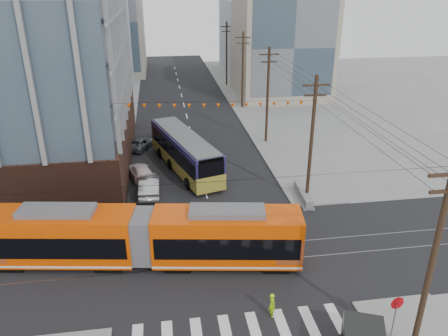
% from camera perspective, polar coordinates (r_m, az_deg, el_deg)
% --- Properties ---
extents(ground, '(160.00, 160.00, 0.00)m').
position_cam_1_polar(ground, '(28.00, 0.91, -16.06)').
color(ground, slate).
extents(bg_bldg_nw_near, '(18.00, 16.00, 18.00)m').
position_cam_1_polar(bg_bldg_nw_near, '(74.98, -19.53, 15.53)').
color(bg_bldg_nw_near, '#8C99A5').
rests_on(bg_bldg_nw_near, ground).
extents(bg_bldg_ne_near, '(14.00, 14.00, 16.00)m').
position_cam_1_polar(bg_bldg_ne_near, '(72.65, 7.45, 15.61)').
color(bg_bldg_ne_near, gray).
rests_on(bg_bldg_ne_near, ground).
extents(bg_bldg_nw_far, '(16.00, 18.00, 20.00)m').
position_cam_1_polar(bg_bldg_nw_far, '(94.15, -15.66, 18.00)').
color(bg_bldg_nw_far, gray).
rests_on(bg_bldg_nw_far, ground).
extents(bg_bldg_ne_far, '(16.00, 16.00, 14.00)m').
position_cam_1_polar(bg_bldg_ne_far, '(92.47, 5.22, 16.76)').
color(bg_bldg_ne_far, '#8C99A5').
rests_on(bg_bldg_ne_far, ground).
extents(utility_pole_near, '(0.30, 0.30, 11.00)m').
position_cam_1_polar(utility_pole_near, '(23.09, 25.46, -11.43)').
color(utility_pole_near, black).
rests_on(utility_pole_near, ground).
extents(utility_pole_far, '(0.30, 0.30, 11.00)m').
position_cam_1_polar(utility_pole_far, '(79.17, 0.34, 14.61)').
color(utility_pole_far, black).
rests_on(utility_pole_far, ground).
extents(streetcar, '(21.09, 6.17, 4.03)m').
position_cam_1_polar(streetcar, '(29.90, -10.42, -8.88)').
color(streetcar, '#DA4202').
rests_on(streetcar, ground).
extents(city_bus, '(6.57, 13.51, 3.75)m').
position_cam_1_polar(city_bus, '(43.89, -5.15, 2.13)').
color(city_bus, '#221C4F').
rests_on(city_bus, ground).
extents(parked_car_silver, '(1.91, 5.09, 1.66)m').
position_cam_1_polar(parked_car_silver, '(39.64, -9.68, -2.22)').
color(parked_car_silver, '#A1A3A5').
rests_on(parked_car_silver, ground).
extents(parked_car_white, '(3.23, 5.14, 1.39)m').
position_cam_1_polar(parked_car_white, '(42.83, -10.84, -0.49)').
color(parked_car_white, silver).
rests_on(parked_car_white, ground).
extents(parked_car_grey, '(3.80, 5.00, 1.26)m').
position_cam_1_polar(parked_car_grey, '(50.47, -10.82, 3.20)').
color(parked_car_grey, '#40464E').
rests_on(parked_car_grey, ground).
extents(pedestrian, '(0.45, 0.61, 1.54)m').
position_cam_1_polar(pedestrian, '(26.20, 6.30, -17.32)').
color(pedestrian, '#A4DE0E').
rests_on(pedestrian, ground).
extents(stop_sign, '(0.84, 0.84, 2.54)m').
position_cam_1_polar(stop_sign, '(26.09, 21.33, -17.90)').
color(stop_sign, '#BD050B').
rests_on(stop_sign, ground).
extents(jersey_barrier, '(1.24, 4.35, 0.86)m').
position_cam_1_polar(jersey_barrier, '(38.87, 10.29, -3.47)').
color(jersey_barrier, slate).
rests_on(jersey_barrier, ground).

